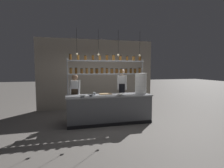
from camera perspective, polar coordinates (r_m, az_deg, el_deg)
The scene contains 13 objects.
ground_plane at distance 5.87m, azimuth -0.91°, elevation -12.50°, with size 40.00×40.00×0.00m, color slate.
back_wall at distance 7.83m, azimuth -4.82°, elevation 3.22°, with size 5.15×0.12×3.04m, color #9E9384.
prep_counter at distance 5.74m, azimuth -0.92°, elevation -8.13°, with size 2.75×0.76×0.92m.
spice_shelf_unit at distance 5.92m, azimuth -1.59°, elevation 5.06°, with size 2.63×0.28×2.24m.
chef_left at distance 6.07m, azimuth -11.94°, elevation -3.28°, with size 0.40×0.32×1.58m.
chef_center at distance 6.59m, azimuth 3.24°, elevation -1.53°, with size 0.42×0.35×1.74m.
container_stack at distance 5.94m, azimuth 9.38°, elevation 0.15°, with size 0.40×0.40×0.70m.
cutting_board at distance 5.82m, azimuth -2.14°, elevation -3.22°, with size 0.40×0.26×0.02m.
prep_bowl_near_left at distance 5.43m, azimuth -6.96°, elevation -3.70°, with size 0.20×0.20×0.06m.
prep_bowl_center_front at distance 5.27m, azimuth -9.67°, elevation -4.01°, with size 0.21×0.21×0.06m.
prep_bowl_center_back at distance 5.43m, azimuth 2.58°, elevation -3.57°, with size 0.27×0.27×0.07m.
serving_cup_front at distance 5.61m, azimuth -5.78°, elevation -3.19°, with size 0.09×0.09×0.10m.
pendant_light_row at distance 5.61m, azimuth -0.96°, elevation 10.00°, with size 2.12×0.07×0.82m.
Camera 1 is at (-1.30, -5.44, 1.77)m, focal length 28.00 mm.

